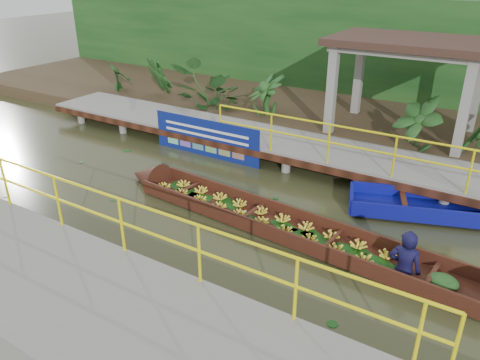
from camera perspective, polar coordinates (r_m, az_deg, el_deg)
The scene contains 10 objects.
ground at distance 11.06m, azimuth -5.41°, elevation -2.69°, with size 80.00×80.00×0.00m, color #2C3118.
land_strip at distance 17.09m, azimuth 9.92°, elevation 8.02°, with size 30.00×8.00×0.45m, color #36291B.
far_dock at distance 13.49m, azimuth 3.34°, elevation 4.86°, with size 16.00×2.06×1.66m.
near_dock at distance 7.81m, azimuth -18.58°, elevation -14.68°, with size 18.00×2.40×1.73m.
pavilion at distance 14.53m, azimuth 20.08°, elevation 14.46°, with size 4.40×3.00×3.00m.
foliage_backdrop at distance 18.98m, azimuth 13.35°, elevation 14.93°, with size 30.00×0.80×4.00m, color #133E17.
vendor_boat at distance 9.59m, azimuth 7.65°, elevation -5.90°, with size 9.48×1.67×2.07m.
moored_blue_boat at distance 11.42m, azimuth 26.92°, elevation -3.62°, with size 4.15×2.30×0.96m.
blue_banner at distance 13.46m, azimuth -4.18°, elevation 5.13°, with size 3.53×0.04×1.10m.
tropical_plants at distance 15.53m, azimuth 1.72°, elevation 10.83°, with size 14.38×1.38×1.73m.
Camera 1 is at (6.03, -7.73, 5.13)m, focal length 35.00 mm.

